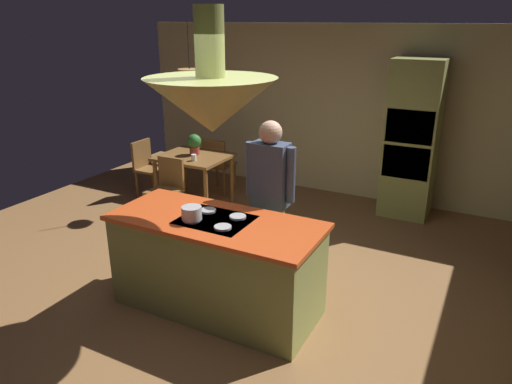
{
  "coord_description": "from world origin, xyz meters",
  "views": [
    {
      "loc": [
        2.14,
        -3.49,
        2.61
      ],
      "look_at": [
        0.1,
        0.4,
        1.0
      ],
      "focal_mm": 33.3,
      "sensor_mm": 36.0,
      "label": 1
    }
  ],
  "objects_px": {
    "dining_table": "(194,163)",
    "chair_facing_island": "(167,185)",
    "kitchen_island": "(217,264)",
    "chair_at_corner": "(147,165)",
    "cooking_pot_on_cooktop": "(192,213)",
    "person_at_island": "(270,193)",
    "oven_tower": "(412,140)",
    "cup_on_table": "(194,158)",
    "potted_plant_on_table": "(194,143)",
    "chair_by_back_wall": "(217,162)"
  },
  "relations": [
    {
      "from": "chair_facing_island",
      "to": "cooking_pot_on_cooktop",
      "type": "bearing_deg",
      "value": -46.06
    },
    {
      "from": "chair_facing_island",
      "to": "chair_at_corner",
      "type": "bearing_deg",
      "value": 143.89
    },
    {
      "from": "kitchen_island",
      "to": "cup_on_table",
      "type": "xyz_separation_m",
      "value": [
        -1.55,
        1.89,
        0.34
      ]
    },
    {
      "from": "kitchen_island",
      "to": "dining_table",
      "type": "relative_size",
      "value": 2.0
    },
    {
      "from": "cooking_pot_on_cooktop",
      "to": "cup_on_table",
      "type": "bearing_deg",
      "value": 124.44
    },
    {
      "from": "dining_table",
      "to": "chair_at_corner",
      "type": "relative_size",
      "value": 1.12
    },
    {
      "from": "person_at_island",
      "to": "chair_by_back_wall",
      "type": "relative_size",
      "value": 1.96
    },
    {
      "from": "dining_table",
      "to": "chair_facing_island",
      "type": "distance_m",
      "value": 0.65
    },
    {
      "from": "chair_at_corner",
      "to": "cooking_pot_on_cooktop",
      "type": "distance_m",
      "value": 3.32
    },
    {
      "from": "dining_table",
      "to": "potted_plant_on_table",
      "type": "relative_size",
      "value": 3.25
    },
    {
      "from": "kitchen_island",
      "to": "chair_facing_island",
      "type": "height_order",
      "value": "kitchen_island"
    },
    {
      "from": "cooking_pot_on_cooktop",
      "to": "chair_by_back_wall",
      "type": "bearing_deg",
      "value": 118.28
    },
    {
      "from": "chair_facing_island",
      "to": "cooking_pot_on_cooktop",
      "type": "relative_size",
      "value": 4.83
    },
    {
      "from": "person_at_island",
      "to": "chair_facing_island",
      "type": "distance_m",
      "value": 2.11
    },
    {
      "from": "cup_on_table",
      "to": "dining_table",
      "type": "bearing_deg",
      "value": 126.48
    },
    {
      "from": "chair_facing_island",
      "to": "potted_plant_on_table",
      "type": "height_order",
      "value": "potted_plant_on_table"
    },
    {
      "from": "chair_at_corner",
      "to": "potted_plant_on_table",
      "type": "xyz_separation_m",
      "value": [
        0.85,
        0.06,
        0.42
      ]
    },
    {
      "from": "kitchen_island",
      "to": "chair_at_corner",
      "type": "height_order",
      "value": "kitchen_island"
    },
    {
      "from": "person_at_island",
      "to": "chair_at_corner",
      "type": "distance_m",
      "value": 3.15
    },
    {
      "from": "dining_table",
      "to": "chair_facing_island",
      "type": "relative_size",
      "value": 1.12
    },
    {
      "from": "oven_tower",
      "to": "person_at_island",
      "type": "height_order",
      "value": "oven_tower"
    },
    {
      "from": "cooking_pot_on_cooktop",
      "to": "person_at_island",
      "type": "bearing_deg",
      "value": 65.99
    },
    {
      "from": "cup_on_table",
      "to": "chair_by_back_wall",
      "type": "bearing_deg",
      "value": 100.28
    },
    {
      "from": "cup_on_table",
      "to": "cooking_pot_on_cooktop",
      "type": "relative_size",
      "value": 0.5
    },
    {
      "from": "person_at_island",
      "to": "chair_at_corner",
      "type": "relative_size",
      "value": 1.96
    },
    {
      "from": "kitchen_island",
      "to": "dining_table",
      "type": "bearing_deg",
      "value": 128.99
    },
    {
      "from": "cup_on_table",
      "to": "potted_plant_on_table",
      "type": "bearing_deg",
      "value": 122.69
    },
    {
      "from": "kitchen_island",
      "to": "chair_by_back_wall",
      "type": "height_order",
      "value": "kitchen_island"
    },
    {
      "from": "kitchen_island",
      "to": "chair_facing_island",
      "type": "bearing_deg",
      "value": 139.19
    },
    {
      "from": "chair_at_corner",
      "to": "cooking_pot_on_cooktop",
      "type": "height_order",
      "value": "cooking_pot_on_cooktop"
    },
    {
      "from": "person_at_island",
      "to": "cooking_pot_on_cooktop",
      "type": "height_order",
      "value": "person_at_island"
    },
    {
      "from": "chair_by_back_wall",
      "to": "potted_plant_on_table",
      "type": "xyz_separation_m",
      "value": [
        -0.02,
        -0.57,
        0.42
      ]
    },
    {
      "from": "chair_at_corner",
      "to": "chair_by_back_wall",
      "type": "bearing_deg",
      "value": -53.89
    },
    {
      "from": "chair_by_back_wall",
      "to": "chair_at_corner",
      "type": "bearing_deg",
      "value": 36.11
    },
    {
      "from": "oven_tower",
      "to": "dining_table",
      "type": "relative_size",
      "value": 2.19
    },
    {
      "from": "dining_table",
      "to": "person_at_island",
      "type": "xyz_separation_m",
      "value": [
        1.91,
        -1.41,
        0.33
      ]
    },
    {
      "from": "oven_tower",
      "to": "chair_facing_island",
      "type": "height_order",
      "value": "oven_tower"
    },
    {
      "from": "dining_table",
      "to": "person_at_island",
      "type": "distance_m",
      "value": 2.39
    },
    {
      "from": "oven_tower",
      "to": "dining_table",
      "type": "xyz_separation_m",
      "value": [
        -2.8,
        -1.14,
        -0.42
      ]
    },
    {
      "from": "chair_by_back_wall",
      "to": "cup_on_table",
      "type": "relative_size",
      "value": 9.67
    },
    {
      "from": "oven_tower",
      "to": "cooking_pot_on_cooktop",
      "type": "distance_m",
      "value": 3.6
    },
    {
      "from": "person_at_island",
      "to": "cup_on_table",
      "type": "height_order",
      "value": "person_at_island"
    },
    {
      "from": "chair_facing_island",
      "to": "cooking_pot_on_cooktop",
      "type": "distance_m",
      "value": 2.27
    },
    {
      "from": "dining_table",
      "to": "chair_at_corner",
      "type": "xyz_separation_m",
      "value": [
        -0.87,
        0.0,
        -0.14
      ]
    },
    {
      "from": "oven_tower",
      "to": "chair_by_back_wall",
      "type": "height_order",
      "value": "oven_tower"
    },
    {
      "from": "dining_table",
      "to": "cooking_pot_on_cooktop",
      "type": "bearing_deg",
      "value": -55.37
    },
    {
      "from": "person_at_island",
      "to": "chair_at_corner",
      "type": "bearing_deg",
      "value": 153.13
    },
    {
      "from": "dining_table",
      "to": "oven_tower",
      "type": "bearing_deg",
      "value": 22.21
    },
    {
      "from": "dining_table",
      "to": "chair_at_corner",
      "type": "distance_m",
      "value": 0.88
    },
    {
      "from": "chair_facing_island",
      "to": "chair_by_back_wall",
      "type": "bearing_deg",
      "value": 90.0
    }
  ]
}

